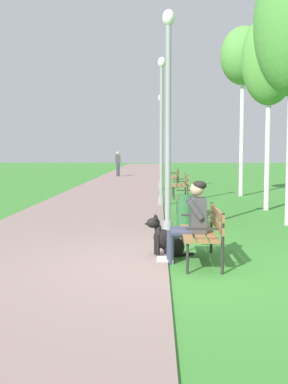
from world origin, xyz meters
name	(u,v)px	position (x,y,z in m)	size (l,w,h in m)	color
ground_plane	(177,269)	(0.00, 0.00, 0.00)	(120.00, 120.00, 0.00)	#3D8433
paved_path	(130,177)	(-2.10, 24.00, 0.02)	(3.93, 60.00, 0.04)	gray
park_bench_near	(205,229)	(0.43, 0.41, 0.51)	(0.55, 1.50, 0.85)	olive
park_bench_mid	(190,197)	(0.54, 5.36, 0.51)	(0.55, 1.50, 0.85)	olive
park_bench_far	(182,183)	(0.57, 10.47, 0.51)	(0.55, 1.50, 0.85)	olive
park_bench_furthest	(174,176)	(0.47, 15.82, 0.51)	(0.55, 1.50, 0.85)	olive
person_seated_on_near_bench	(191,218)	(0.22, 0.39, 0.68)	(0.74, 0.49, 1.25)	#33384C
dog_black	(167,241)	(-0.13, 0.76, 0.26)	(0.81, 0.41, 0.71)	black
lamp_post_near	(168,121)	(-0.09, 2.66, 2.28)	(0.24, 0.24, 4.41)	gray
lamp_post_mid	(161,130)	(-0.18, 7.89, 2.34)	(0.24, 0.24, 4.52)	gray
lamp_post_far	(161,141)	(-0.17, 13.84, 2.13)	(0.24, 0.24, 4.11)	gray
birch_tree_third	(270,60)	(2.82, 6.86, 4.21)	(1.56, 1.40, 5.52)	silver
birch_tree_fourth	(243,57)	(2.84, 11.14, 5.13)	(1.66, 1.75, 6.24)	silver
litter_bin	(185,211)	(0.33, 3.90, 0.35)	(0.36, 0.36, 0.70)	#2D6638
pedestrian_distant	(118,164)	(-2.91, 24.18, 0.84)	(0.32, 0.22, 1.65)	#383842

